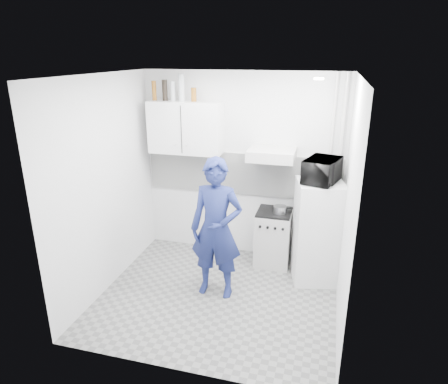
# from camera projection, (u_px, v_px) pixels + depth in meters

# --- Properties ---
(floor) EXTENTS (2.80, 2.80, 0.00)m
(floor) POSITION_uv_depth(u_px,v_px,m) (218.00, 296.00, 4.88)
(floor) COLOR slate
(floor) RESTS_ON ground
(ceiling) EXTENTS (2.80, 2.80, 0.00)m
(ceiling) POSITION_uv_depth(u_px,v_px,m) (217.00, 75.00, 4.01)
(ceiling) COLOR white
(ceiling) RESTS_ON wall_back
(wall_back) EXTENTS (2.80, 0.00, 2.80)m
(wall_back) POSITION_uv_depth(u_px,v_px,m) (242.00, 167.00, 5.58)
(wall_back) COLOR silver
(wall_back) RESTS_ON floor
(wall_left) EXTENTS (0.00, 2.60, 2.60)m
(wall_left) POSITION_uv_depth(u_px,v_px,m) (105.00, 186.00, 4.79)
(wall_left) COLOR silver
(wall_left) RESTS_ON floor
(wall_right) EXTENTS (0.00, 2.60, 2.60)m
(wall_right) POSITION_uv_depth(u_px,v_px,m) (348.00, 209.00, 4.10)
(wall_right) COLOR silver
(wall_right) RESTS_ON floor
(person) EXTENTS (0.62, 0.41, 1.71)m
(person) POSITION_uv_depth(u_px,v_px,m) (216.00, 229.00, 4.69)
(person) COLOR navy
(person) RESTS_ON floor
(stove) EXTENTS (0.47, 0.47, 0.76)m
(stove) POSITION_uv_depth(u_px,v_px,m) (273.00, 238.00, 5.53)
(stove) COLOR #BBB8B5
(stove) RESTS_ON floor
(fridge) EXTENTS (0.66, 0.66, 1.33)m
(fridge) POSITION_uv_depth(u_px,v_px,m) (317.00, 232.00, 5.06)
(fridge) COLOR white
(fridge) RESTS_ON floor
(stove_top) EXTENTS (0.45, 0.45, 0.03)m
(stove_top) POSITION_uv_depth(u_px,v_px,m) (274.00, 212.00, 5.40)
(stove_top) COLOR black
(stove_top) RESTS_ON stove
(saucepan) EXTENTS (0.18, 0.18, 0.10)m
(saucepan) POSITION_uv_depth(u_px,v_px,m) (280.00, 209.00, 5.33)
(saucepan) COLOR silver
(saucepan) RESTS_ON stove_top
(microwave) EXTENTS (0.60, 0.49, 0.29)m
(microwave) POSITION_uv_depth(u_px,v_px,m) (322.00, 170.00, 4.79)
(microwave) COLOR black
(microwave) RESTS_ON fridge
(bottle_a) EXTENTS (0.06, 0.06, 0.26)m
(bottle_a) POSITION_uv_depth(u_px,v_px,m) (154.00, 91.00, 5.37)
(bottle_a) COLOR brown
(bottle_a) RESTS_ON upper_cabinet
(bottle_b) EXTENTS (0.07, 0.07, 0.27)m
(bottle_b) POSITION_uv_depth(u_px,v_px,m) (165.00, 90.00, 5.33)
(bottle_b) COLOR black
(bottle_b) RESTS_ON upper_cabinet
(bottle_c) EXTENTS (0.06, 0.06, 0.25)m
(bottle_c) POSITION_uv_depth(u_px,v_px,m) (173.00, 91.00, 5.31)
(bottle_c) COLOR #B2B7BC
(bottle_c) RESTS_ON upper_cabinet
(bottle_d) EXTENTS (0.08, 0.08, 0.36)m
(bottle_d) POSITION_uv_depth(u_px,v_px,m) (182.00, 87.00, 5.26)
(bottle_d) COLOR #B2B7BC
(bottle_d) RESTS_ON upper_cabinet
(canister_a) EXTENTS (0.07, 0.07, 0.18)m
(canister_a) POSITION_uv_depth(u_px,v_px,m) (194.00, 95.00, 5.25)
(canister_a) COLOR brown
(canister_a) RESTS_ON upper_cabinet
(upper_cabinet) EXTENTS (1.00, 0.35, 0.70)m
(upper_cabinet) POSITION_uv_depth(u_px,v_px,m) (186.00, 127.00, 5.42)
(upper_cabinet) COLOR white
(upper_cabinet) RESTS_ON wall_back
(range_hood) EXTENTS (0.60, 0.50, 0.14)m
(range_hood) POSITION_uv_depth(u_px,v_px,m) (272.00, 154.00, 5.15)
(range_hood) COLOR #BBB8B5
(range_hood) RESTS_ON wall_back
(backsplash) EXTENTS (2.74, 0.03, 0.60)m
(backsplash) POSITION_uv_depth(u_px,v_px,m) (242.00, 174.00, 5.60)
(backsplash) COLOR white
(backsplash) RESTS_ON wall_back
(pipe_a) EXTENTS (0.05, 0.05, 2.60)m
(pipe_a) POSITION_uv_depth(u_px,v_px,m) (338.00, 176.00, 5.19)
(pipe_a) COLOR #BBB8B5
(pipe_a) RESTS_ON floor
(pipe_b) EXTENTS (0.04, 0.04, 2.60)m
(pipe_b) POSITION_uv_depth(u_px,v_px,m) (328.00, 175.00, 5.22)
(pipe_b) COLOR #BBB8B5
(pipe_b) RESTS_ON floor
(ceiling_spot_fixture) EXTENTS (0.10, 0.10, 0.02)m
(ceiling_spot_fixture) POSITION_uv_depth(u_px,v_px,m) (319.00, 79.00, 3.96)
(ceiling_spot_fixture) COLOR white
(ceiling_spot_fixture) RESTS_ON ceiling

